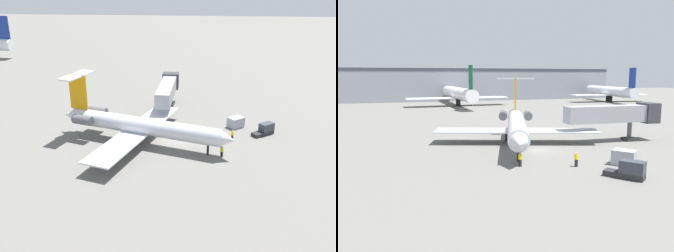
% 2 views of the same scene
% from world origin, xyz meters
% --- Properties ---
extents(ground_plane, '(400.00, 400.00, 0.10)m').
position_xyz_m(ground_plane, '(0.00, 0.00, -0.05)').
color(ground_plane, '#66635E').
extents(regional_jet, '(25.31, 28.54, 9.97)m').
position_xyz_m(regional_jet, '(-1.43, 5.60, 3.02)').
color(regional_jet, silver).
rests_on(regional_jet, ground_plane).
extents(jet_bridge, '(15.70, 3.29, 6.04)m').
position_xyz_m(jet_bridge, '(14.36, 2.26, 4.36)').
color(jet_bridge, gray).
rests_on(jet_bridge, ground_plane).
extents(ground_crew_marshaller, '(0.47, 0.46, 1.69)m').
position_xyz_m(ground_crew_marshaller, '(-5.35, -7.40, 0.86)').
color(ground_crew_marshaller, black).
rests_on(ground_crew_marshaller, ground_plane).
extents(ground_crew_loader, '(0.29, 0.42, 1.69)m').
position_xyz_m(ground_crew_loader, '(0.80, -9.34, 0.86)').
color(ground_crew_loader, black).
rests_on(ground_crew_loader, ground_plane).
extents(baggage_tug_lead, '(3.55, 4.03, 1.90)m').
position_xyz_m(baggage_tug_lead, '(3.70, -14.89, 0.84)').
color(baggage_tug_lead, '#262628').
rests_on(baggage_tug_lead, ground_plane).
extents(cargo_container_uld, '(3.09, 3.19, 1.79)m').
position_xyz_m(cargo_container_uld, '(6.50, -10.32, 0.90)').
color(cargo_container_uld, '#999EA8').
rests_on(cargo_container_uld, ground_plane).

